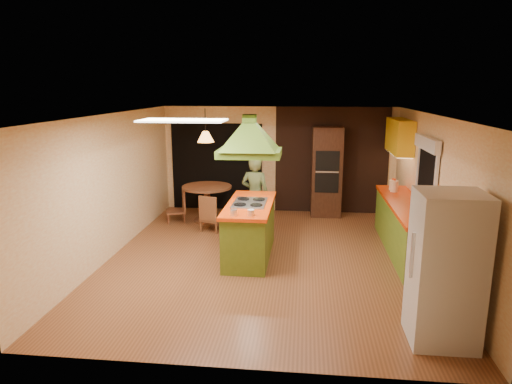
# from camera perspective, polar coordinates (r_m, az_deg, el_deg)

# --- Properties ---
(ground) EXTENTS (6.50, 6.50, 0.00)m
(ground) POSITION_cam_1_polar(r_m,az_deg,el_deg) (8.12, 1.35, -8.29)
(ground) COLOR brown
(ground) RESTS_ON ground
(room_walls) EXTENTS (5.50, 6.50, 6.50)m
(room_walls) POSITION_cam_1_polar(r_m,az_deg,el_deg) (7.75, 1.40, 0.36)
(room_walls) COLOR beige
(room_walls) RESTS_ON ground
(ceiling_plane) EXTENTS (6.50, 6.50, 0.00)m
(ceiling_plane) POSITION_cam_1_polar(r_m,az_deg,el_deg) (7.58, 1.45, 9.62)
(ceiling_plane) COLOR silver
(ceiling_plane) RESTS_ON room_walls
(brick_panel) EXTENTS (2.64, 0.03, 2.50)m
(brick_panel) POSITION_cam_1_polar(r_m,az_deg,el_deg) (10.92, 9.41, 3.89)
(brick_panel) COLOR #381E14
(brick_panel) RESTS_ON ground
(nook_opening) EXTENTS (2.20, 0.03, 2.10)m
(nook_opening) POSITION_cam_1_polar(r_m,az_deg,el_deg) (11.14, -4.91, 3.15)
(nook_opening) COLOR black
(nook_opening) RESTS_ON ground
(right_counter) EXTENTS (0.62, 3.05, 0.92)m
(right_counter) POSITION_cam_1_polar(r_m,az_deg,el_deg) (8.70, 18.06, -4.25)
(right_counter) COLOR olive
(right_counter) RESTS_ON ground
(upper_cabinets) EXTENTS (0.34, 1.40, 0.70)m
(upper_cabinets) POSITION_cam_1_polar(r_m,az_deg,el_deg) (9.98, 17.51, 6.68)
(upper_cabinets) COLOR yellow
(upper_cabinets) RESTS_ON room_walls
(window_right) EXTENTS (0.12, 1.35, 1.06)m
(window_right) POSITION_cam_1_polar(r_m,az_deg,el_deg) (8.29, 20.64, 4.01)
(window_right) COLOR black
(window_right) RESTS_ON room_walls
(fluor_panel) EXTENTS (1.20, 0.60, 0.03)m
(fluor_panel) POSITION_cam_1_polar(r_m,az_deg,el_deg) (6.58, -9.14, 8.82)
(fluor_panel) COLOR white
(fluor_panel) RESTS_ON ceiling_plane
(kitchen_island) EXTENTS (0.80, 1.95, 0.99)m
(kitchen_island) POSITION_cam_1_polar(r_m,az_deg,el_deg) (8.07, -0.78, -4.70)
(kitchen_island) COLOR #5C741D
(kitchen_island) RESTS_ON ground
(range_hood) EXTENTS (1.07, 0.77, 0.80)m
(range_hood) POSITION_cam_1_polar(r_m,az_deg,el_deg) (7.72, -0.83, 7.82)
(range_hood) COLOR #48681A
(range_hood) RESTS_ON ceiling_plane
(man) EXTENTS (0.65, 0.50, 1.60)m
(man) POSITION_cam_1_polar(r_m,az_deg,el_deg) (9.26, -0.10, -0.39)
(man) COLOR #47532B
(man) RESTS_ON ground
(refrigerator) EXTENTS (0.74, 0.70, 1.81)m
(refrigerator) POSITION_cam_1_polar(r_m,az_deg,el_deg) (5.75, 22.63, -8.86)
(refrigerator) COLOR silver
(refrigerator) RESTS_ON ground
(wall_oven) EXTENTS (0.70, 0.61, 2.06)m
(wall_oven) POSITION_cam_1_polar(r_m,az_deg,el_deg) (10.67, 8.81, 2.52)
(wall_oven) COLOR #472617
(wall_oven) RESTS_ON ground
(dining_table) EXTENTS (1.09, 1.09, 0.81)m
(dining_table) POSITION_cam_1_polar(r_m,az_deg,el_deg) (10.17, -6.13, -0.55)
(dining_table) COLOR brown
(dining_table) RESTS_ON ground
(chair_left) EXTENTS (0.53, 0.53, 0.75)m
(chair_left) POSITION_cam_1_polar(r_m,az_deg,el_deg) (10.30, -10.03, -1.65)
(chair_left) COLOR brown
(chair_left) RESTS_ON ground
(chair_near) EXTENTS (0.53, 0.53, 0.77)m
(chair_near) POSITION_cam_1_polar(r_m,az_deg,el_deg) (9.56, -5.46, -2.59)
(chair_near) COLOR brown
(chair_near) RESTS_ON ground
(pendant_lamp) EXTENTS (0.48, 0.48, 0.23)m
(pendant_lamp) POSITION_cam_1_polar(r_m,az_deg,el_deg) (9.95, -6.31, 6.89)
(pendant_lamp) COLOR #FF9E3F
(pendant_lamp) RESTS_ON ceiling_plane
(canister_large) EXTENTS (0.17, 0.17, 0.22)m
(canister_large) POSITION_cam_1_polar(r_m,az_deg,el_deg) (9.42, 16.90, 0.71)
(canister_large) COLOR #F8E7C7
(canister_large) RESTS_ON right_counter
(canister_medium) EXTENTS (0.18, 0.18, 0.20)m
(canister_medium) POSITION_cam_1_polar(r_m,az_deg,el_deg) (9.58, 16.73, 0.83)
(canister_medium) COLOR #FFF1CD
(canister_medium) RESTS_ON right_counter
(canister_small) EXTENTS (0.15, 0.15, 0.16)m
(canister_small) POSITION_cam_1_polar(r_m,az_deg,el_deg) (9.42, 16.90, 0.50)
(canister_small) COLOR #FFF2CD
(canister_small) RESTS_ON right_counter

